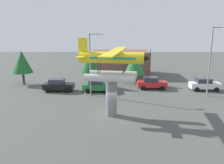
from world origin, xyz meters
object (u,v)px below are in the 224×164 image
(car_distant_white, at_px, (204,84))
(tree_center_back, at_px, (135,63))
(streetlight_primary, at_px, (92,60))
(storefront_building, at_px, (120,63))
(tree_east, at_px, (90,62))
(floatplane_monument, at_px, (113,63))
(car_mid_green, at_px, (98,86))
(display_pedestal, at_px, (111,98))
(car_far_red, at_px, (152,83))
(streetlight_secondary, at_px, (212,57))
(tree_west, at_px, (22,62))
(car_near_black, at_px, (58,85))

(car_distant_white, distance_m, tree_center_back, 10.77)
(streetlight_primary, distance_m, storefront_building, 15.53)
(streetlight_primary, bearing_deg, tree_east, 98.41)
(streetlight_primary, height_order, storefront_building, streetlight_primary)
(floatplane_monument, bearing_deg, storefront_building, 95.78)
(floatplane_monument, xyz_separation_m, car_mid_green, (-2.25, 9.04, -4.47))
(display_pedestal, height_order, car_far_red, display_pedestal)
(streetlight_secondary, bearing_deg, tree_west, 167.22)
(display_pedestal, distance_m, streetlight_secondary, 14.73)
(display_pedestal, height_order, car_mid_green, display_pedestal)
(car_far_red, distance_m, tree_west, 20.19)
(car_far_red, xyz_separation_m, tree_west, (-19.86, 2.40, 2.71))
(streetlight_secondary, distance_m, tree_west, 27.43)
(car_mid_green, xyz_separation_m, storefront_building, (3.33, 12.98, 1.40))
(car_near_black, bearing_deg, car_mid_green, -1.67)
(streetlight_secondary, distance_m, tree_center_back, 11.58)
(floatplane_monument, height_order, streetlight_secondary, streetlight_secondary)
(car_near_black, bearing_deg, tree_west, 148.65)
(streetlight_primary, bearing_deg, floatplane_monument, -68.50)
(streetlight_primary, bearing_deg, display_pedestal, -69.35)
(car_mid_green, xyz_separation_m, tree_east, (-1.36, 3.42, 2.83))
(floatplane_monument, bearing_deg, tree_east, 114.74)
(tree_east, bearing_deg, display_pedestal, -74.38)
(display_pedestal, relative_size, streetlight_secondary, 0.42)
(streetlight_secondary, bearing_deg, display_pedestal, -150.39)
(tree_east, bearing_deg, car_distant_white, -8.05)
(car_mid_green, distance_m, storefront_building, 13.47)
(display_pedestal, relative_size, floatplane_monument, 0.35)
(car_mid_green, height_order, tree_center_back, tree_center_back)
(storefront_building, height_order, tree_west, tree_west)
(car_far_red, relative_size, tree_east, 0.79)
(car_mid_green, bearing_deg, display_pedestal, -76.76)
(car_near_black, bearing_deg, car_far_red, 6.75)
(display_pedestal, xyz_separation_m, streetlight_secondary, (12.50, 7.10, 3.23))
(floatplane_monument, xyz_separation_m, car_near_black, (-7.81, 9.20, -4.47))
(tree_east, bearing_deg, storefront_building, 63.89)
(display_pedestal, height_order, tree_west, tree_west)
(streetlight_primary, relative_size, streetlight_secondary, 0.91)
(car_distant_white, bearing_deg, tree_east, 171.95)
(car_near_black, xyz_separation_m, tree_center_back, (11.10, 4.91, 2.50))
(display_pedestal, relative_size, storefront_building, 0.35)
(car_far_red, height_order, streetlight_secondary, streetlight_secondary)
(car_near_black, bearing_deg, floatplane_monument, -49.68)
(floatplane_monument, height_order, tree_east, floatplane_monument)
(tree_center_back, bearing_deg, storefront_building, 105.59)
(display_pedestal, distance_m, car_far_red, 12.19)
(tree_east, bearing_deg, car_mid_green, -68.36)
(tree_center_back, bearing_deg, floatplane_monument, -103.11)
(car_distant_white, bearing_deg, tree_center_back, 157.57)
(display_pedestal, height_order, floatplane_monument, floatplane_monument)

